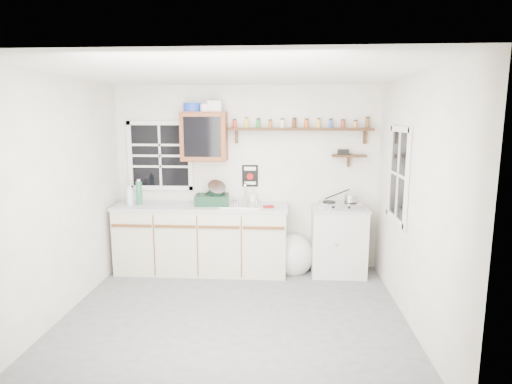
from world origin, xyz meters
TOP-DOWN VIEW (x-y plane):
  - room at (0.00, 0.00)m, footprint 3.64×3.24m
  - main_cabinet at (-0.58, 1.30)m, footprint 2.31×0.63m
  - right_cabinet at (1.25, 1.32)m, footprint 0.73×0.57m
  - sink at (-0.05, 1.30)m, footprint 0.52×0.44m
  - upper_cabinet at (-0.55, 1.44)m, footprint 0.60×0.32m
  - upper_cabinet_clutter at (-0.58, 1.44)m, footprint 0.51×0.24m
  - spice_shelf at (0.73, 1.51)m, footprint 1.91×0.18m
  - secondary_shelf at (1.36, 1.52)m, footprint 0.45×0.16m
  - warning_sign at (0.05, 1.59)m, footprint 0.22×0.02m
  - window_back at (-1.20, 1.59)m, footprint 0.93×0.03m
  - window_right at (1.79, 0.55)m, footprint 0.03×0.78m
  - water_bottles at (-1.48, 1.27)m, footprint 0.20×0.13m
  - dish_rack at (-0.43, 1.34)m, footprint 0.47×0.38m
  - soap_bottle at (0.10, 1.52)m, footprint 0.09×0.10m
  - rag at (0.32, 1.21)m, footprint 0.15×0.14m
  - hotplate at (1.25, 1.31)m, footprint 0.57×0.33m
  - saucepan at (1.38, 1.31)m, footprint 0.41×0.22m
  - trash_bag at (0.65, 1.33)m, footprint 0.48×0.44m

SIDE VIEW (x-z plane):
  - trash_bag at x=0.65m, z-range -0.04..0.51m
  - right_cabinet at x=1.25m, z-range 0.00..0.91m
  - main_cabinet at x=-0.58m, z-range 0.00..0.92m
  - rag at x=0.32m, z-range 0.92..0.94m
  - sink at x=-0.05m, z-range 0.79..1.08m
  - hotplate at x=1.25m, z-range 0.91..0.99m
  - soap_bottle at x=0.10m, z-range 0.92..1.10m
  - dish_rack at x=-0.43m, z-range 0.86..1.19m
  - saucepan at x=1.38m, z-range 0.95..1.12m
  - water_bottles at x=-1.48m, z-range 0.89..1.23m
  - room at x=0.00m, z-range -0.02..2.52m
  - warning_sign at x=0.05m, z-range 1.13..1.43m
  - window_right at x=1.79m, z-range 0.91..1.99m
  - window_back at x=-1.20m, z-range 1.06..2.04m
  - secondary_shelf at x=1.36m, z-range 1.46..1.69m
  - upper_cabinet at x=-0.55m, z-range 1.50..2.15m
  - spice_shelf at x=0.73m, z-range 1.76..2.11m
  - upper_cabinet_clutter at x=-0.58m, z-range 2.14..2.28m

